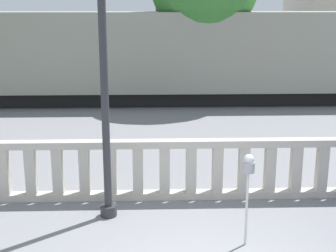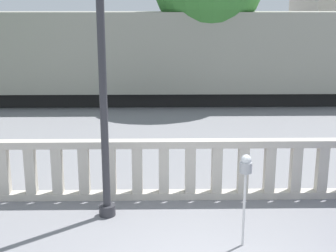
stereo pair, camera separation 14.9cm
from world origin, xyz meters
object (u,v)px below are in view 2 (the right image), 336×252
(lamppost, at_px, (101,36))
(train_near, at_px, (121,55))
(train_far, at_px, (50,40))
(parking_meter, at_px, (246,171))

(lamppost, distance_m, train_near, 10.75)
(train_near, bearing_deg, lamppost, -87.05)
(lamppost, distance_m, train_far, 21.13)
(parking_meter, height_order, train_far, train_far)
(parking_meter, distance_m, train_far, 22.88)
(parking_meter, distance_m, train_near, 12.15)
(train_far, bearing_deg, parking_meter, -69.91)
(lamppost, xyz_separation_m, parking_meter, (2.30, -1.15, -1.99))
(lamppost, xyz_separation_m, train_near, (-0.55, 10.64, -1.40))
(train_far, bearing_deg, train_near, -62.65)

